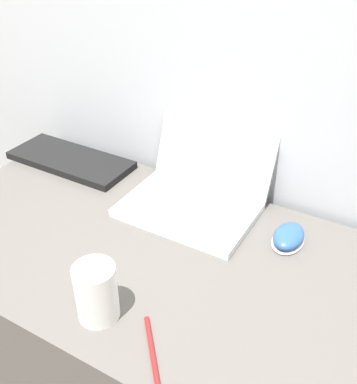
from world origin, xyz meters
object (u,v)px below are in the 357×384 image
(laptop, at_px, (200,182))
(drink_cup, at_px, (96,292))
(computer_mouse, at_px, (289,237))
(external_keyboard, at_px, (71,160))
(pen, at_px, (152,349))

(laptop, height_order, drink_cup, laptop)
(computer_mouse, bearing_deg, laptop, 170.57)
(computer_mouse, height_order, external_keyboard, computer_mouse)
(laptop, distance_m, drink_cup, 0.41)
(drink_cup, distance_m, pen, 0.14)
(laptop, relative_size, computer_mouse, 2.98)
(laptop, relative_size, drink_cup, 2.76)
(computer_mouse, bearing_deg, drink_cup, -122.00)
(drink_cup, relative_size, pen, 1.03)
(pen, bearing_deg, drink_cup, 171.28)
(drink_cup, height_order, pen, drink_cup)
(pen, bearing_deg, computer_mouse, 74.85)
(computer_mouse, bearing_deg, external_keyboard, 177.58)
(laptop, xyz_separation_m, external_keyboard, (-0.41, -0.01, -0.05))
(external_keyboard, distance_m, pen, 0.69)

